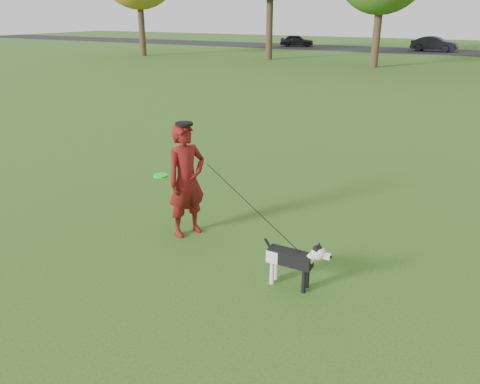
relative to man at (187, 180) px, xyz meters
The scene contains 7 objects.
ground 1.46m from the man, 12.72° to the right, with size 120.00×120.00×0.00m, color #285116.
road 39.78m from the man, 88.40° to the left, with size 120.00×7.00×0.02m, color black.
man is the anchor object (origin of this frame).
dog 2.27m from the man, 17.93° to the right, with size 0.93×0.19×0.71m.
car_left 42.09m from the man, 109.18° to the left, with size 1.31×3.26×1.11m, color black.
car_mid 39.77m from the man, 91.56° to the left, with size 1.32×3.77×1.24m, color black.
man_held_items 1.38m from the man, 15.59° to the right, with size 2.76×0.82×1.36m.
Camera 1 is at (2.85, -5.42, 3.39)m, focal length 35.00 mm.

